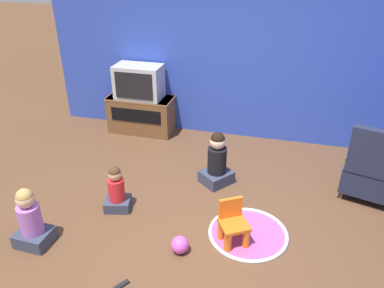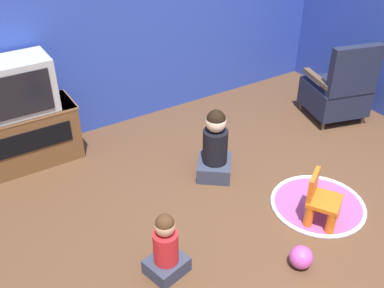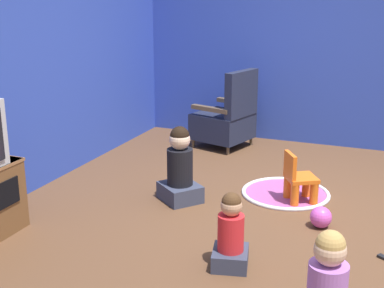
{
  "view_description": "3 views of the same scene",
  "coord_description": "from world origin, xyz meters",
  "px_view_note": "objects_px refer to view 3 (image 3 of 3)",
  "views": [
    {
      "loc": [
        0.64,
        -2.94,
        2.67
      ],
      "look_at": [
        -0.31,
        0.67,
        0.69
      ],
      "focal_mm": 35.0,
      "sensor_mm": 36.0,
      "label": 1
    },
    {
      "loc": [
        -2.11,
        -1.85,
        2.64
      ],
      "look_at": [
        -0.58,
        0.6,
        0.74
      ],
      "focal_mm": 42.0,
      "sensor_mm": 36.0,
      "label": 2
    },
    {
      "loc": [
        -4.29,
        -0.84,
        1.88
      ],
      "look_at": [
        -0.56,
        0.68,
        0.71
      ],
      "focal_mm": 50.0,
      "sensor_mm": 36.0,
      "label": 3
    }
  ],
  "objects_px": {
    "child_watching_right": "(180,169)",
    "toy_ball": "(321,217)",
    "child_watching_left": "(231,235)",
    "yellow_kid_chair": "(299,182)",
    "black_armchair": "(226,119)"
  },
  "relations": [
    {
      "from": "child_watching_right",
      "to": "toy_ball",
      "type": "relative_size",
      "value": 3.96
    },
    {
      "from": "child_watching_left",
      "to": "yellow_kid_chair",
      "type": "bearing_deg",
      "value": -22.3
    },
    {
      "from": "child_watching_left",
      "to": "child_watching_right",
      "type": "bearing_deg",
      "value": 25.77
    },
    {
      "from": "black_armchair",
      "to": "toy_ball",
      "type": "relative_size",
      "value": 5.4
    },
    {
      "from": "black_armchair",
      "to": "child_watching_left",
      "type": "distance_m",
      "value": 2.96
    },
    {
      "from": "black_armchair",
      "to": "child_watching_left",
      "type": "relative_size",
      "value": 1.74
    },
    {
      "from": "toy_ball",
      "to": "child_watching_right",
      "type": "bearing_deg",
      "value": 85.55
    },
    {
      "from": "child_watching_left",
      "to": "toy_ball",
      "type": "relative_size",
      "value": 3.11
    },
    {
      "from": "yellow_kid_chair",
      "to": "child_watching_right",
      "type": "height_order",
      "value": "child_watching_right"
    },
    {
      "from": "black_armchair",
      "to": "child_watching_left",
      "type": "xyz_separation_m",
      "value": [
        -2.79,
        -0.98,
        -0.11
      ]
    },
    {
      "from": "black_armchair",
      "to": "toy_ball",
      "type": "distance_m",
      "value": 2.42
    },
    {
      "from": "yellow_kid_chair",
      "to": "toy_ball",
      "type": "height_order",
      "value": "yellow_kid_chair"
    },
    {
      "from": "child_watching_left",
      "to": "child_watching_right",
      "type": "distance_m",
      "value": 1.28
    },
    {
      "from": "child_watching_right",
      "to": "toy_ball",
      "type": "distance_m",
      "value": 1.32
    },
    {
      "from": "child_watching_right",
      "to": "toy_ball",
      "type": "height_order",
      "value": "child_watching_right"
    }
  ]
}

